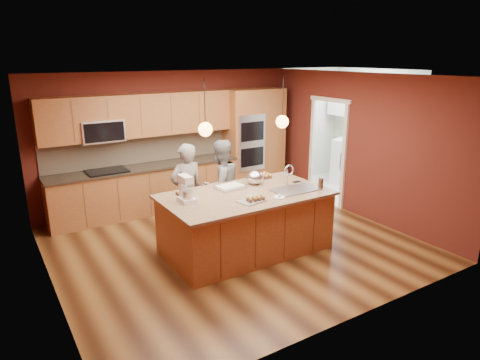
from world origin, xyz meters
TOP-DOWN VIEW (x-y plane):
  - floor at (0.00, 0.00)m, footprint 5.50×5.50m
  - ceiling at (0.00, 0.00)m, footprint 5.50×5.50m
  - wall_back at (0.00, 2.50)m, footprint 5.50×0.00m
  - wall_front at (0.00, -2.50)m, footprint 5.50×0.00m
  - wall_left at (-2.75, 0.00)m, footprint 0.00×5.00m
  - wall_right at (2.75, 0.00)m, footprint 0.00×5.00m
  - cabinet_run at (-0.68, 2.25)m, footprint 3.74×0.64m
  - oven_column at (1.85, 2.19)m, footprint 1.30×0.62m
  - doorway_trim at (2.73, 0.80)m, footprint 0.08×1.11m
  - laundry_room at (4.35, 1.20)m, footprint 2.60×2.70m
  - pendant_left at (-0.62, -0.27)m, footprint 0.20×0.20m
  - pendant_right at (0.72, -0.27)m, footprint 0.20×0.20m
  - island at (0.07, -0.28)m, footprint 2.57×1.44m
  - person_left at (-0.50, 0.70)m, footprint 0.62×0.43m
  - person_right at (0.16, 0.70)m, footprint 0.87×0.73m
  - stand_mixer at (-0.88, -0.13)m, footprint 0.21×0.29m
  - sheet_cake at (-0.01, 0.09)m, footprint 0.49×0.38m
  - cooling_rack at (-0.08, -0.63)m, footprint 0.42×0.33m
  - mixing_bowl at (0.45, 0.07)m, footprint 0.28×0.28m
  - plate at (0.37, -0.71)m, footprint 0.17×0.17m
  - tumbler at (1.23, -0.66)m, footprint 0.08×0.08m
  - phone at (1.11, -0.21)m, footprint 0.13×0.08m
  - cupcakes_left at (-0.79, 0.13)m, footprint 0.21×0.28m
  - cupcakes_rack at (-0.02, -0.66)m, footprint 0.28×0.14m
  - cupcakes_right at (0.79, 0.30)m, footprint 0.25×0.25m
  - washer at (4.21, 0.78)m, footprint 0.63×0.64m
  - dryer at (4.19, 1.55)m, footprint 0.85×0.87m

SIDE VIEW (x-z plane):
  - floor at x=0.00m, z-range 0.00..0.00m
  - washer at x=4.21m, z-range 0.00..0.93m
  - island at x=0.07m, z-range -0.18..1.15m
  - dryer at x=4.19m, z-range 0.00..1.07m
  - person_right at x=0.16m, z-range 0.00..1.61m
  - person_left at x=-0.50m, z-range 0.00..1.62m
  - phone at x=1.11m, z-range 0.95..0.96m
  - plate at x=0.37m, z-range 0.95..0.96m
  - cooling_rack at x=-0.08m, z-range 0.95..0.97m
  - sheet_cake at x=-0.01m, z-range 0.94..0.99m
  - cupcakes_left at x=-0.79m, z-range 0.95..1.01m
  - cupcakes_right at x=0.79m, z-range 0.95..1.02m
  - cabinet_run at x=-0.68m, z-range -0.17..2.13m
  - cupcakes_rack at x=-0.02m, z-range 0.96..1.03m
  - tumbler at x=1.23m, z-range 0.95..1.11m
  - doorway_trim at x=2.73m, z-range -0.05..2.15m
  - mixing_bowl at x=0.45m, z-range 0.94..1.18m
  - stand_mixer at x=-0.88m, z-range 0.92..1.31m
  - oven_column at x=1.85m, z-range 0.00..2.30m
  - wall_back at x=0.00m, z-range -1.40..4.10m
  - wall_front at x=0.00m, z-range -1.40..4.10m
  - wall_left at x=-2.75m, z-range -1.15..3.85m
  - wall_right at x=2.75m, z-range -1.15..3.85m
  - laundry_room at x=4.35m, z-range 0.60..3.30m
  - pendant_left at x=-0.62m, z-range 1.60..2.40m
  - pendant_right at x=0.72m, z-range 1.60..2.40m
  - ceiling at x=0.00m, z-range 2.70..2.70m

